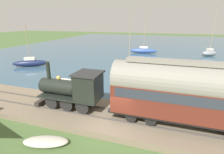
% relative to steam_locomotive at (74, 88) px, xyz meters
% --- Properties ---
extents(ground_plane, '(200.00, 200.00, 0.00)m').
position_rel_steam_locomotive_xyz_m(ground_plane, '(-1.13, -3.61, -2.28)').
color(ground_plane, '#476033').
extents(harbor_water, '(80.00, 80.00, 0.01)m').
position_rel_steam_locomotive_xyz_m(harbor_water, '(42.80, -3.61, -2.28)').
color(harbor_water, '#38566B').
rests_on(harbor_water, ground).
extents(rail_embankment, '(5.00, 56.00, 0.56)m').
position_rel_steam_locomotive_xyz_m(rail_embankment, '(0.00, -3.61, -2.06)').
color(rail_embankment, '#756651').
rests_on(rail_embankment, ground).
extents(steam_locomotive, '(2.11, 5.57, 3.65)m').
position_rel_steam_locomotive_xyz_m(steam_locomotive, '(0.00, 0.00, 0.00)').
color(steam_locomotive, black).
rests_on(steam_locomotive, rail_embankment).
extents(passenger_coach, '(2.32, 10.73, 4.45)m').
position_rel_steam_locomotive_xyz_m(passenger_coach, '(-0.00, -8.49, 0.73)').
color(passenger_coach, black).
rests_on(passenger_coach, rail_embankment).
extents(sailboat_navy, '(3.85, 5.41, 6.80)m').
position_rel_steam_locomotive_xyz_m(sailboat_navy, '(11.53, 14.98, -1.66)').
color(sailboat_navy, '#192347').
rests_on(sailboat_navy, harbor_water).
extents(sailboat_red, '(2.94, 3.89, 8.60)m').
position_rel_steam_locomotive_xyz_m(sailboat_red, '(15.09, -1.04, -1.75)').
color(sailboat_red, '#B72D23').
rests_on(sailboat_red, harbor_water).
extents(sailboat_gray, '(3.18, 3.73, 9.37)m').
position_rel_steam_locomotive_xyz_m(sailboat_gray, '(30.86, -15.20, -1.58)').
color(sailboat_gray, gray).
rests_on(sailboat_gray, harbor_water).
extents(sailboat_blue, '(2.21, 6.36, 9.01)m').
position_rel_steam_locomotive_xyz_m(sailboat_blue, '(29.70, -1.21, -1.61)').
color(sailboat_blue, '#335199').
rests_on(sailboat_blue, harbor_water).
extents(rowboat_off_pier, '(1.34, 2.47, 0.46)m').
position_rel_steam_locomotive_xyz_m(rowboat_off_pier, '(6.41, 5.47, -2.04)').
color(rowboat_off_pier, beige).
rests_on(rowboat_off_pier, harbor_water).
extents(rowboat_far_out, '(1.84, 2.78, 0.38)m').
position_rel_steam_locomotive_xyz_m(rowboat_far_out, '(7.75, -6.78, -2.09)').
color(rowboat_far_out, silver).
rests_on(rowboat_far_out, harbor_water).
extents(beached_dinghy, '(1.88, 3.00, 0.44)m').
position_rel_steam_locomotive_xyz_m(beached_dinghy, '(-3.96, -0.11, -2.06)').
color(beached_dinghy, '#B7B2A3').
rests_on(beached_dinghy, ground).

